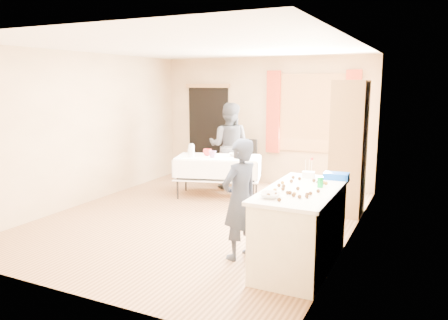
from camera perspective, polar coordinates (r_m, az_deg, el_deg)
The scene contains 29 objects.
floor at distance 6.90m, azimuth -3.02°, elevation -7.65°, with size 4.50×5.50×0.02m, color #9E7047.
ceiling at distance 6.59m, azimuth -3.24°, elevation 14.60°, with size 4.50×5.50×0.02m, color white.
wall_back at distance 9.12m, azimuth 5.31°, elevation 5.08°, with size 4.50×0.02×2.60m, color tan.
wall_front at distance 4.43m, azimuth -20.60°, elevation -0.82°, with size 4.50×0.02×2.60m, color tan.
wall_left at distance 7.95m, azimuth -17.57°, elevation 3.92°, with size 0.02×5.50×2.60m, color tan.
wall_right at distance 5.88m, azimuth 16.57°, elevation 1.95°, with size 0.02×5.50×2.60m, color tan.
window_frame at distance 8.77m, azimuth 11.40°, elevation 6.04°, with size 1.32×0.06×1.52m, color olive.
window_pane at distance 8.75m, azimuth 11.38°, elevation 6.03°, with size 1.20×0.02×1.40m, color white.
curtain_left at distance 8.95m, azimuth 6.45°, elevation 6.25°, with size 0.28×0.06×1.65m, color #AA311C.
curtain_right at distance 8.56m, azimuth 16.40°, elevation 5.73°, with size 0.28×0.06×1.65m, color #AA311C.
doorway at distance 9.65m, azimuth -2.04°, elevation 3.60°, with size 0.95×0.04×2.00m, color black.
door_lintel at distance 9.56m, azimuth -2.17°, elevation 9.67°, with size 1.05×0.06×0.08m, color olive.
cabinet at distance 7.15m, azimuth 15.95°, elevation 1.45°, with size 0.50×0.60×2.13m, color brown.
counter at distance 5.14m, azimuth 10.01°, elevation -8.64°, with size 0.78×1.64×0.91m.
party_table at distance 8.07m, azimuth -0.80°, elevation -1.67°, with size 1.70×1.21×0.75m.
chair at distance 8.93m, azimuth 2.78°, elevation -1.59°, with size 0.40×0.40×0.95m.
girl at distance 5.19m, azimuth 2.10°, elevation -5.15°, with size 0.52×0.62×1.45m, color #212738.
woman at distance 8.64m, azimuth 0.67°, elevation 1.86°, with size 0.94×0.80×1.71m, color black.
soda_can at distance 5.09m, azimuth 12.46°, elevation -2.84°, with size 0.07×0.07×0.12m, color #038E27.
mixing_bowl at distance 4.57m, azimuth 6.04°, elevation -4.59°, with size 0.24×0.24×0.05m, color white.
foam_block at distance 5.57m, azimuth 10.96°, elevation -1.90°, with size 0.15×0.10×0.08m, color white.
blue_basket at distance 5.57m, azimuth 14.45°, elevation -2.04°, with size 0.30×0.20×0.08m, color blue.
pitcher at distance 7.98m, azimuth -4.27°, elevation 1.19°, with size 0.11×0.11×0.22m, color silver.
cup_red at distance 8.11m, azimuth -2.18°, elevation 1.02°, with size 0.20×0.20×0.12m, color red.
cup_rainbow at distance 7.88m, azimuth -1.52°, elevation 0.75°, with size 0.17×0.17×0.12m, color red.
small_bowl at distance 8.04m, azimuth 1.34°, elevation 0.70°, with size 0.25×0.25×0.06m, color white.
pastry_tray at distance 7.82m, azimuth 2.45°, elevation 0.29°, with size 0.28×0.20×0.02m, color white.
bottle at distance 8.26m, azimuth -4.43°, elevation 1.28°, with size 0.07×0.07×0.16m, color white.
cake_balls at distance 4.93m, azimuth 9.54°, elevation -3.66°, with size 0.52×1.13×0.04m.
Camera 1 is at (3.18, -5.75, 2.09)m, focal length 35.00 mm.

